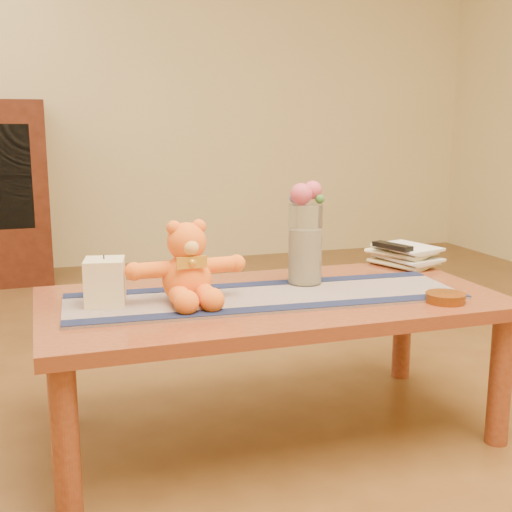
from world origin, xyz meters
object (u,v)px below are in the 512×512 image
object	(u,v)px
pillar_candle	(105,282)
book_bottom	(390,266)
amber_dish	(445,298)
teddy_bear	(187,263)
tv_remote	(392,246)
bronze_ball	(200,282)
glass_vase	(305,244)

from	to	relation	value
pillar_candle	book_bottom	world-z (taller)	pillar_candle
book_bottom	amber_dish	distance (m)	0.47
teddy_bear	tv_remote	bearing A→B (deg)	12.51
book_bottom	amber_dish	size ratio (longest dim) A/B	1.88
tv_remote	bronze_ball	bearing A→B (deg)	172.95
tv_remote	glass_vase	bearing A→B (deg)	-179.89
glass_vase	tv_remote	xyz separation A→B (m)	(0.40, 0.13, -0.05)
pillar_candle	book_bottom	distance (m)	1.06
glass_vase	tv_remote	size ratio (longest dim) A/B	1.62
book_bottom	pillar_candle	bearing A→B (deg)	169.52
glass_vase	amber_dish	distance (m)	0.47
bronze_ball	amber_dish	size ratio (longest dim) A/B	0.61
glass_vase	amber_dish	xyz separation A→B (m)	(0.32, -0.32, -0.12)
pillar_candle	tv_remote	distance (m)	1.06
teddy_bear	glass_vase	bearing A→B (deg)	9.34
book_bottom	amber_dish	bearing A→B (deg)	-120.00
teddy_bear	tv_remote	size ratio (longest dim) A/B	2.10
pillar_candle	glass_vase	size ratio (longest dim) A/B	0.52
pillar_candle	amber_dish	bearing A→B (deg)	-15.40
pillar_candle	bronze_ball	bearing A→B (deg)	7.60
teddy_bear	bronze_ball	xyz separation A→B (m)	(0.05, 0.07, -0.08)
bronze_ball	book_bottom	xyz separation A→B (m)	(0.75, 0.16, -0.03)
pillar_candle	bronze_ball	distance (m)	0.29
tv_remote	amber_dish	size ratio (longest dim) A/B	1.35
pillar_candle	bronze_ball	xyz separation A→B (m)	(0.29, 0.04, -0.03)
bronze_ball	book_bottom	size ratio (longest dim) A/B	0.32
bronze_ball	book_bottom	distance (m)	0.77
teddy_bear	glass_vase	distance (m)	0.42
pillar_candle	tv_remote	size ratio (longest dim) A/B	0.84
tv_remote	amber_dish	bearing A→B (deg)	-117.56
teddy_bear	bronze_ball	distance (m)	0.12
bronze_ball	tv_remote	size ratio (longest dim) A/B	0.45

